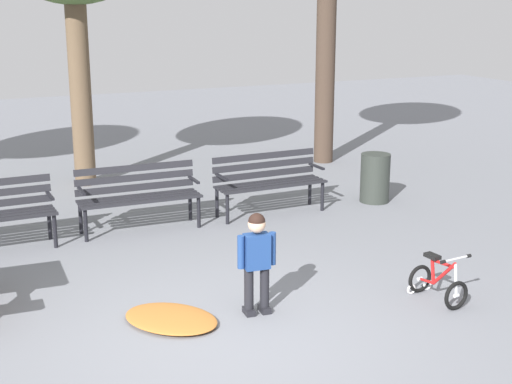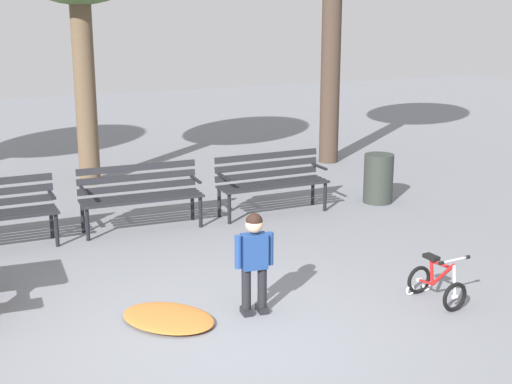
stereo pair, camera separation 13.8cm
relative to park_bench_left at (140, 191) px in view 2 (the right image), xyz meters
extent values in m
plane|color=slate|center=(-0.33, -3.58, -0.51)|extent=(36.00, 36.00, 0.00)
cylinder|color=black|center=(-1.15, -0.30, -0.29)|extent=(0.05, 0.05, 0.44)
cylinder|color=black|center=(-1.16, 0.06, -0.29)|extent=(0.05, 0.05, 0.44)
cube|color=black|center=(-1.15, -0.12, 0.11)|extent=(0.04, 0.40, 0.03)
cube|color=#232328|center=(0.00, 0.09, -0.07)|extent=(1.60, 0.12, 0.03)
cube|color=#232328|center=(0.00, -0.03, -0.07)|extent=(1.60, 0.12, 0.03)
cube|color=#232328|center=(0.00, -0.15, -0.07)|extent=(1.60, 0.12, 0.03)
cube|color=#232328|center=(-0.01, -0.27, -0.07)|extent=(1.60, 0.12, 0.03)
cube|color=#232328|center=(0.00, 0.13, 0.03)|extent=(1.60, 0.09, 0.09)
cube|color=#232328|center=(0.00, 0.13, 0.16)|extent=(1.60, 0.09, 0.09)
cube|color=#232328|center=(0.00, 0.13, 0.30)|extent=(1.60, 0.09, 0.09)
cylinder|color=black|center=(0.74, -0.28, -0.29)|extent=(0.05, 0.05, 0.44)
cylinder|color=black|center=(0.75, 0.08, -0.29)|extent=(0.05, 0.05, 0.44)
cube|color=black|center=(0.75, -0.10, 0.11)|extent=(0.05, 0.40, 0.03)
cylinder|color=black|center=(-0.76, -0.23, -0.29)|extent=(0.05, 0.05, 0.44)
cylinder|color=black|center=(-0.75, 0.13, -0.29)|extent=(0.05, 0.05, 0.44)
cube|color=black|center=(-0.75, -0.05, 0.11)|extent=(0.05, 0.40, 0.03)
cube|color=#232328|center=(1.89, 0.05, -0.07)|extent=(1.60, 0.10, 0.03)
cube|color=#232328|center=(1.90, -0.07, -0.07)|extent=(1.60, 0.10, 0.03)
cube|color=#232328|center=(1.90, -0.19, -0.07)|extent=(1.60, 0.10, 0.03)
cube|color=#232328|center=(1.90, -0.31, -0.07)|extent=(1.60, 0.10, 0.03)
cube|color=#232328|center=(1.89, 0.09, 0.03)|extent=(1.60, 0.07, 0.09)
cube|color=#232328|center=(1.89, 0.09, 0.16)|extent=(1.60, 0.07, 0.09)
cube|color=#232328|center=(1.89, 0.09, 0.30)|extent=(1.60, 0.07, 0.09)
cylinder|color=black|center=(2.65, -0.27, -0.29)|extent=(0.05, 0.05, 0.44)
cylinder|color=black|center=(2.64, 0.09, -0.29)|extent=(0.05, 0.05, 0.44)
cube|color=black|center=(2.65, -0.09, 0.11)|extent=(0.05, 0.40, 0.03)
cylinder|color=black|center=(1.15, -0.30, -0.29)|extent=(0.05, 0.05, 0.44)
cylinder|color=black|center=(1.14, 0.06, -0.29)|extent=(0.05, 0.05, 0.44)
cube|color=black|center=(1.15, -0.12, 0.11)|extent=(0.05, 0.40, 0.03)
cylinder|color=black|center=(0.34, -3.13, -0.28)|extent=(0.09, 0.09, 0.47)
cube|color=black|center=(0.34, -3.13, -0.48)|extent=(0.11, 0.17, 0.06)
cylinder|color=black|center=(0.18, -3.11, -0.28)|extent=(0.09, 0.09, 0.47)
cube|color=black|center=(0.18, -3.11, -0.48)|extent=(0.11, 0.17, 0.06)
cube|color=navy|center=(0.26, -3.12, 0.13)|extent=(0.26, 0.17, 0.34)
sphere|color=#E0B28E|center=(0.26, -3.12, 0.40)|extent=(0.17, 0.17, 0.17)
sphere|color=black|center=(0.26, -3.12, 0.43)|extent=(0.16, 0.16, 0.16)
cylinder|color=navy|center=(0.42, -3.14, 0.14)|extent=(0.07, 0.07, 0.32)
cylinder|color=navy|center=(0.10, -3.11, 0.14)|extent=(0.07, 0.07, 0.32)
torus|color=black|center=(2.07, -3.89, -0.36)|extent=(0.30, 0.07, 0.30)
cylinder|color=silver|center=(2.07, -3.89, -0.36)|extent=(0.05, 0.04, 0.04)
torus|color=black|center=(2.03, -3.37, -0.36)|extent=(0.30, 0.07, 0.30)
cylinder|color=silver|center=(2.03, -3.37, -0.36)|extent=(0.05, 0.04, 0.04)
torus|color=white|center=(2.14, -3.36, -0.46)|extent=(0.11, 0.03, 0.11)
torus|color=white|center=(1.92, -3.38, -0.46)|extent=(0.11, 0.03, 0.11)
cylinder|color=red|center=(2.06, -3.71, -0.19)|extent=(0.06, 0.31, 0.32)
cylinder|color=red|center=(2.04, -3.55, -0.21)|extent=(0.04, 0.08, 0.27)
cylinder|color=red|center=(2.03, -3.47, -0.35)|extent=(0.05, 0.20, 0.05)
cylinder|color=silver|center=(2.07, -3.87, -0.20)|extent=(0.04, 0.07, 0.32)
cylinder|color=red|center=(2.05, -3.69, -0.09)|extent=(0.06, 0.32, 0.05)
cube|color=black|center=(2.04, -3.53, -0.06)|extent=(0.10, 0.18, 0.04)
cylinder|color=silver|center=(2.07, -3.85, 0.01)|extent=(0.34, 0.05, 0.02)
cylinder|color=black|center=(2.24, -3.83, 0.01)|extent=(0.05, 0.04, 0.04)
cylinder|color=black|center=(1.90, -3.86, 0.01)|extent=(0.05, 0.04, 0.04)
ellipsoid|color=#B26B2D|center=(-0.56, -2.96, -0.48)|extent=(1.10, 1.17, 0.07)
cylinder|color=#2D332D|center=(3.61, -0.18, -0.14)|extent=(0.44, 0.44, 0.74)
cylinder|color=brown|center=(-0.10, 2.77, 1.03)|extent=(0.34, 0.34, 3.08)
cylinder|color=#423328|center=(4.34, 2.60, 1.38)|extent=(0.36, 0.36, 3.77)
camera|label=1|loc=(-2.57, -9.14, 2.47)|focal=51.62mm
camera|label=2|loc=(-2.45, -9.20, 2.47)|focal=51.62mm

